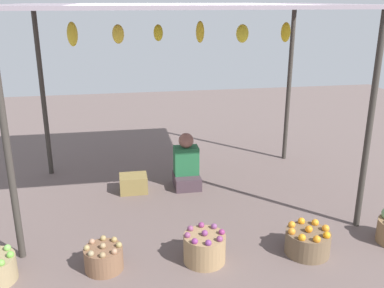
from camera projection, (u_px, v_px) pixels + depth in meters
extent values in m
plane|color=#675753|center=(184.00, 196.00, 5.87)|extent=(14.00, 14.00, 0.00)
cylinder|color=#38332D|center=(7.00, 145.00, 4.09)|extent=(0.07, 0.07, 2.44)
cylinder|color=#38332D|center=(370.00, 126.00, 4.71)|extent=(0.07, 0.07, 2.44)
cylinder|color=#38332D|center=(43.00, 95.00, 6.24)|extent=(0.07, 0.07, 2.44)
cylinder|color=#38332D|center=(289.00, 86.00, 6.86)|extent=(0.07, 0.07, 2.44)
cube|color=gray|center=(183.00, 6.00, 5.08)|extent=(4.06, 2.60, 0.04)
ellipsoid|color=yellow|center=(72.00, 34.00, 5.28)|extent=(0.13, 0.13, 0.30)
ellipsoid|color=yellow|center=(118.00, 34.00, 5.29)|extent=(0.14, 0.14, 0.23)
ellipsoid|color=yellow|center=(158.00, 33.00, 5.48)|extent=(0.12, 0.12, 0.21)
ellipsoid|color=yellow|center=(200.00, 32.00, 5.64)|extent=(0.11, 0.11, 0.28)
ellipsoid|color=yellow|center=(242.00, 34.00, 5.37)|extent=(0.15, 0.15, 0.23)
ellipsoid|color=yellow|center=(286.00, 32.00, 5.58)|extent=(0.12, 0.12, 0.25)
cube|color=#43323A|center=(187.00, 181.00, 6.13)|extent=(0.36, 0.44, 0.18)
cube|color=#226239|center=(186.00, 160.00, 6.08)|extent=(0.34, 0.22, 0.40)
sphere|color=#8B594D|center=(186.00, 141.00, 5.99)|extent=(0.21, 0.21, 0.21)
sphere|color=#6AB140|center=(10.00, 255.00, 4.05)|extent=(0.07, 0.07, 0.07)
sphere|color=#73B14F|center=(7.00, 248.00, 4.16)|extent=(0.07, 0.07, 0.07)
sphere|color=#6DA843|center=(1.00, 263.00, 3.92)|extent=(0.07, 0.07, 0.07)
cylinder|color=brown|center=(104.00, 258.00, 4.24)|extent=(0.38, 0.38, 0.23)
sphere|color=#9D805A|center=(103.00, 246.00, 4.20)|extent=(0.06, 0.06, 0.06)
sphere|color=#99874F|center=(119.00, 245.00, 4.22)|extent=(0.06, 0.06, 0.06)
sphere|color=#A2844D|center=(114.00, 240.00, 4.32)|extent=(0.06, 0.06, 0.06)
sphere|color=#9D8350|center=(103.00, 238.00, 4.34)|extent=(0.06, 0.06, 0.06)
sphere|color=#A2785D|center=(92.00, 242.00, 4.28)|extent=(0.06, 0.06, 0.06)
sphere|color=#9E8955|center=(87.00, 248.00, 4.17)|extent=(0.06, 0.06, 0.06)
sphere|color=#94825E|center=(91.00, 254.00, 4.08)|extent=(0.06, 0.06, 0.06)
sphere|color=#957850|center=(103.00, 255.00, 4.05)|extent=(0.06, 0.06, 0.06)
sphere|color=#A37859|center=(114.00, 251.00, 4.11)|extent=(0.06, 0.06, 0.06)
cylinder|color=#997953|center=(205.00, 248.00, 4.36)|extent=(0.43, 0.43, 0.29)
sphere|color=#7B3771|center=(205.00, 233.00, 4.31)|extent=(0.06, 0.06, 0.06)
sphere|color=#862E68|center=(222.00, 232.00, 4.34)|extent=(0.06, 0.06, 0.06)
sphere|color=#7B4175|center=(214.00, 226.00, 4.45)|extent=(0.06, 0.06, 0.06)
sphere|color=#7F3066|center=(201.00, 225.00, 4.47)|extent=(0.06, 0.06, 0.06)
sphere|color=#7F4068|center=(190.00, 229.00, 4.41)|extent=(0.06, 0.06, 0.06)
sphere|color=#833F6B|center=(187.00, 235.00, 4.28)|extent=(0.06, 0.06, 0.06)
sphere|color=#7E2F72|center=(195.00, 241.00, 4.17)|extent=(0.06, 0.06, 0.06)
sphere|color=#753478|center=(208.00, 243.00, 4.15)|extent=(0.06, 0.06, 0.06)
sphere|color=#7D396A|center=(220.00, 239.00, 4.21)|extent=(0.06, 0.06, 0.06)
cylinder|color=brown|center=(308.00, 242.00, 4.51)|extent=(0.47, 0.47, 0.25)
sphere|color=orange|center=(309.00, 229.00, 4.46)|extent=(0.08, 0.08, 0.08)
sphere|color=orange|center=(326.00, 228.00, 4.49)|extent=(0.08, 0.08, 0.08)
sphere|color=orange|center=(315.00, 223.00, 4.61)|extent=(0.08, 0.08, 0.08)
sphere|color=orange|center=(301.00, 221.00, 4.63)|extent=(0.08, 0.08, 0.08)
sphere|color=orange|center=(292.00, 225.00, 4.56)|extent=(0.08, 0.08, 0.08)
sphere|color=orange|center=(292.00, 231.00, 4.43)|extent=(0.08, 0.08, 0.08)
sphere|color=orange|center=(302.00, 238.00, 4.31)|extent=(0.08, 0.08, 0.08)
sphere|color=orange|center=(317.00, 239.00, 4.29)|extent=(0.08, 0.08, 0.08)
sphere|color=orange|center=(327.00, 235.00, 4.36)|extent=(0.08, 0.08, 0.08)
cube|color=olive|center=(134.00, 183.00, 5.96)|extent=(0.38, 0.30, 0.24)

